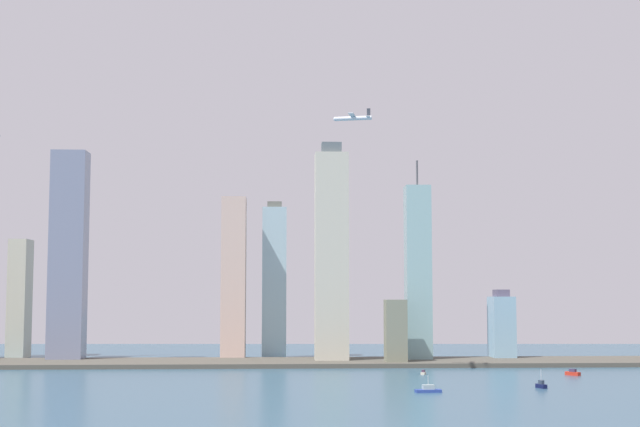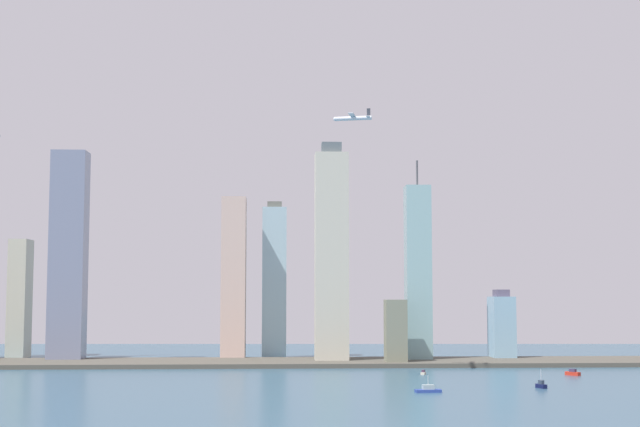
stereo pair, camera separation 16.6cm
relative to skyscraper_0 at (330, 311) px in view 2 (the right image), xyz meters
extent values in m
cube|color=#4F4B41|center=(-54.09, -56.87, -38.26)|extent=(692.92, 77.71, 3.25)
cube|color=#6B6957|center=(0.00, 0.00, -0.12)|extent=(15.02, 16.81, 79.53)
cylinder|color=#4C4C51|center=(0.00, 0.00, 49.48)|extent=(1.60, 1.60, 19.67)
cube|color=#87B3CB|center=(136.78, -28.29, -14.00)|extent=(17.75, 25.14, 51.78)
cube|color=#594F64|center=(136.78, -28.29, 14.70)|extent=(10.65, 15.09, 5.62)
cube|color=#8AB3B5|center=(66.62, -44.74, 29.86)|extent=(19.72, 17.69, 139.50)
cylinder|color=#4C4C51|center=(66.62, -44.74, 109.85)|extent=(1.60, 1.60, 20.47)
cube|color=beige|center=(-264.31, 33.65, 10.39)|extent=(15.37, 25.22, 100.56)
cube|color=gray|center=(44.75, -73.27, -15.13)|extent=(15.92, 17.24, 49.52)
cube|color=beige|center=(-2.30, -53.04, 41.98)|extent=(25.79, 20.42, 163.74)
cube|color=#535E64|center=(-2.30, -53.04, 128.04)|extent=(15.47, 12.25, 8.38)
cube|color=beige|center=(-79.92, -11.28, 26.53)|extent=(19.58, 26.29, 132.85)
cube|color=gray|center=(-209.70, -29.94, 43.78)|extent=(27.21, 21.92, 167.34)
cube|color=#A0C2D1|center=(-46.77, 10.42, 23.54)|extent=(20.20, 19.06, 126.85)
cube|color=#606057|center=(-46.77, 10.42, 89.44)|extent=(12.12, 11.43, 4.96)
cube|color=#273F90|center=(37.58, -262.19, -39.11)|extent=(14.49, 6.81, 1.56)
cube|color=#96A9AC|center=(37.58, -262.19, -37.07)|extent=(6.50, 4.45, 2.52)
cylinder|color=silver|center=(37.58, -262.19, -33.31)|extent=(0.24, 0.24, 5.01)
cube|color=red|center=(150.60, -161.29, -38.72)|extent=(8.57, 10.43, 2.33)
cube|color=#382E49|center=(150.60, -161.29, -36.56)|extent=(4.45, 5.06, 2.01)
cube|color=#0F143A|center=(105.59, -242.94, -38.75)|extent=(5.01, 8.57, 2.28)
cube|color=#2D3949|center=(105.59, -242.94, -36.50)|extent=(2.86, 3.98, 2.21)
cylinder|color=silver|center=(105.59, -242.94, -32.32)|extent=(0.24, 0.24, 6.16)
cube|color=beige|center=(53.24, -149.02, -39.15)|extent=(4.68, 7.35, 1.48)
cube|color=#3E2C41|center=(53.24, -149.02, -37.63)|extent=(2.68, 3.45, 1.56)
cylinder|color=silver|center=(6.72, -151.47, 132.71)|extent=(24.84, 8.77, 2.87)
sphere|color=silver|center=(-5.35, -148.48, 132.71)|extent=(2.87, 2.87, 2.87)
cube|color=silver|center=(6.72, -151.47, 134.01)|extent=(9.28, 25.11, 0.50)
cube|color=silver|center=(16.87, -153.99, 133.14)|extent=(4.39, 9.07, 0.40)
cube|color=#2D333D|center=(16.87, -153.99, 136.65)|extent=(2.40, 1.05, 5.00)
camera|label=1|loc=(-45.70, -762.65, 12.27)|focal=51.38mm
camera|label=2|loc=(-45.53, -762.66, 12.27)|focal=51.38mm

